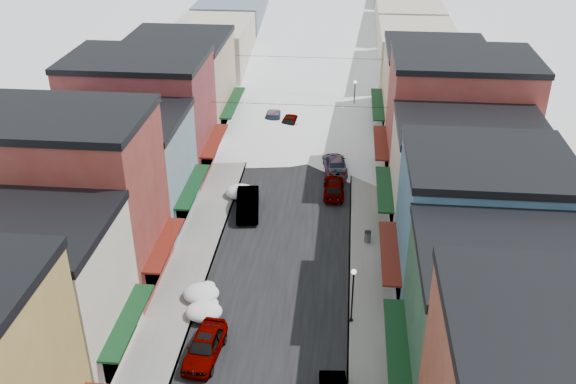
% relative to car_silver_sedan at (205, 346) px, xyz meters
% --- Properties ---
extents(road, '(10.00, 160.00, 0.01)m').
position_rel_car_silver_sedan_xyz_m(road, '(3.50, 46.51, -0.78)').
color(road, black).
rests_on(road, ground).
extents(sidewalk_left, '(3.20, 160.00, 0.15)m').
position_rel_car_silver_sedan_xyz_m(sidewalk_left, '(-3.10, 46.51, -0.71)').
color(sidewalk_left, gray).
rests_on(sidewalk_left, ground).
extents(sidewalk_right, '(3.20, 160.00, 0.15)m').
position_rel_car_silver_sedan_xyz_m(sidewalk_right, '(10.10, 46.51, -0.71)').
color(sidewalk_right, gray).
rests_on(sidewalk_right, ground).
extents(curb_left, '(0.10, 160.00, 0.15)m').
position_rel_car_silver_sedan_xyz_m(curb_left, '(-1.55, 46.51, -0.71)').
color(curb_left, slate).
rests_on(curb_left, ground).
extents(curb_right, '(0.10, 160.00, 0.15)m').
position_rel_car_silver_sedan_xyz_m(curb_right, '(8.55, 46.51, -0.71)').
color(curb_right, slate).
rests_on(curb_right, ground).
extents(bldg_l_cream, '(11.30, 8.20, 9.50)m').
position_rel_car_silver_sedan_xyz_m(bldg_l_cream, '(-9.69, -0.99, 3.97)').
color(bldg_l_cream, beige).
rests_on(bldg_l_cream, ground).
extents(bldg_l_brick_near, '(12.30, 8.20, 12.50)m').
position_rel_car_silver_sedan_xyz_m(bldg_l_brick_near, '(-10.19, 7.01, 5.47)').
color(bldg_l_brick_near, maroon).
rests_on(bldg_l_brick_near, ground).
extents(bldg_l_grayblue, '(11.30, 9.20, 9.00)m').
position_rel_car_silver_sedan_xyz_m(bldg_l_grayblue, '(-9.69, 15.51, 3.72)').
color(bldg_l_grayblue, '#778F9F').
rests_on(bldg_l_grayblue, ground).
extents(bldg_l_brick_far, '(13.30, 9.20, 11.00)m').
position_rel_car_silver_sedan_xyz_m(bldg_l_brick_far, '(-10.69, 24.51, 4.72)').
color(bldg_l_brick_far, maroon).
rests_on(bldg_l_brick_far, ground).
extents(bldg_l_tan, '(11.30, 11.20, 10.00)m').
position_rel_car_silver_sedan_xyz_m(bldg_l_tan, '(-9.69, 34.51, 4.22)').
color(bldg_l_tan, tan).
rests_on(bldg_l_tan, ground).
extents(bldg_r_green, '(11.30, 9.20, 9.50)m').
position_rel_car_silver_sedan_xyz_m(bldg_r_green, '(16.69, -1.49, 3.97)').
color(bldg_r_green, '#214531').
rests_on(bldg_r_green, ground).
extents(bldg_r_blue, '(11.30, 9.20, 10.50)m').
position_rel_car_silver_sedan_xyz_m(bldg_r_blue, '(16.69, 7.51, 4.47)').
color(bldg_r_blue, '#365F7B').
rests_on(bldg_r_blue, ground).
extents(bldg_r_cream, '(12.30, 9.20, 9.00)m').
position_rel_car_silver_sedan_xyz_m(bldg_r_cream, '(17.19, 16.51, 3.72)').
color(bldg_r_cream, '#C1B09C').
rests_on(bldg_r_cream, ground).
extents(bldg_r_brick_far, '(13.30, 9.20, 11.50)m').
position_rel_car_silver_sedan_xyz_m(bldg_r_brick_far, '(17.69, 25.51, 4.97)').
color(bldg_r_brick_far, maroon).
rests_on(bldg_r_brick_far, ground).
extents(bldg_r_tan, '(11.30, 11.20, 9.50)m').
position_rel_car_silver_sedan_xyz_m(bldg_r_tan, '(16.69, 35.51, 3.97)').
color(bldg_r_tan, tan).
rests_on(bldg_r_tan, ground).
extents(distant_blocks, '(34.00, 55.00, 8.00)m').
position_rel_car_silver_sedan_xyz_m(distant_blocks, '(3.50, 69.51, 3.21)').
color(distant_blocks, gray).
rests_on(distant_blocks, ground).
extents(overhead_cables, '(16.40, 15.04, 0.04)m').
position_rel_car_silver_sedan_xyz_m(overhead_cables, '(3.50, 34.01, 5.41)').
color(overhead_cables, black).
rests_on(overhead_cables, ground).
extents(car_silver_sedan, '(2.32, 4.78, 1.57)m').
position_rel_car_silver_sedan_xyz_m(car_silver_sedan, '(0.00, 0.00, 0.00)').
color(car_silver_sedan, '#919298').
rests_on(car_silver_sedan, ground).
extents(car_dark_hatch, '(2.45, 5.35, 1.70)m').
position_rel_car_silver_sedan_xyz_m(car_dark_hatch, '(0.00, 17.26, 0.06)').
color(car_dark_hatch, black).
rests_on(car_dark_hatch, ground).
extents(car_silver_wagon, '(2.37, 5.78, 1.68)m').
position_rel_car_silver_sedan_xyz_m(car_silver_wagon, '(0.00, 35.57, 0.05)').
color(car_silver_wagon, '#9C9FA4').
rests_on(car_silver_wagon, ground).
extents(car_gray_suv, '(1.93, 4.53, 1.53)m').
position_rel_car_silver_sedan_xyz_m(car_gray_suv, '(7.05, 21.06, -0.02)').
color(car_gray_suv, gray).
rests_on(car_gray_suv, ground).
extents(car_black_sedan, '(2.72, 5.31, 1.47)m').
position_rel_car_silver_sedan_xyz_m(car_black_sedan, '(7.00, 25.77, -0.05)').
color(car_black_sedan, black).
rests_on(car_black_sedan, ground).
extents(car_lane_silver, '(2.62, 5.13, 1.67)m').
position_rel_car_silver_sedan_xyz_m(car_lane_silver, '(1.85, 34.84, 0.05)').
color(car_lane_silver, gray).
rests_on(car_lane_silver, ground).
extents(car_lane_white, '(3.40, 6.20, 1.65)m').
position_rel_car_silver_sedan_xyz_m(car_lane_white, '(5.65, 56.94, 0.04)').
color(car_lane_white, white).
rests_on(car_lane_white, ground).
extents(trash_can, '(0.54, 0.54, 0.91)m').
position_rel_car_silver_sedan_xyz_m(trash_can, '(9.88, 13.40, -0.17)').
color(trash_can, '#57595C').
rests_on(trash_can, sidewalk_right).
extents(streetlamp_near, '(0.33, 0.33, 3.99)m').
position_rel_car_silver_sedan_xyz_m(streetlamp_near, '(8.70, 3.93, 1.88)').
color(streetlamp_near, black).
rests_on(streetlamp_near, sidewalk_right).
extents(streetlamp_far, '(0.35, 0.35, 4.21)m').
position_rel_car_silver_sedan_xyz_m(streetlamp_far, '(8.70, 39.47, 2.02)').
color(streetlamp_far, black).
rests_on(streetlamp_far, sidewalk_right).
extents(snow_pile_near, '(2.37, 2.66, 1.00)m').
position_rel_car_silver_sedan_xyz_m(snow_pile_near, '(-0.78, 3.61, -0.31)').
color(snow_pile_near, white).
rests_on(snow_pile_near, ground).
extents(snow_pile_mid, '(2.45, 2.71, 1.04)m').
position_rel_car_silver_sedan_xyz_m(snow_pile_mid, '(-1.38, 5.46, -0.29)').
color(snow_pile_mid, white).
rests_on(snow_pile_mid, ground).
extents(snow_pile_far, '(2.63, 2.82, 1.11)m').
position_rel_car_silver_sedan_xyz_m(snow_pile_far, '(-1.00, 19.88, -0.26)').
color(snow_pile_far, white).
rests_on(snow_pile_far, ground).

